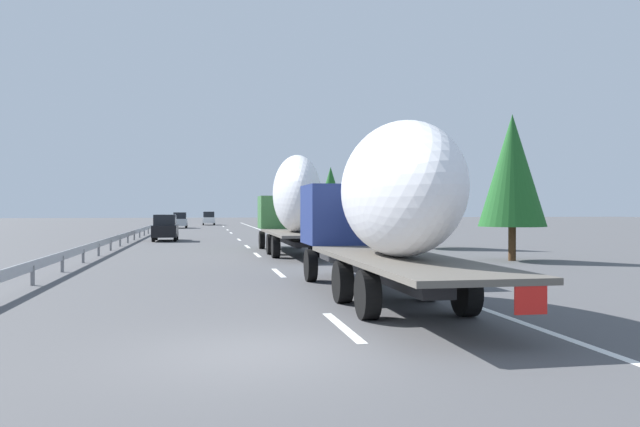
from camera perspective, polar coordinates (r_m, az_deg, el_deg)
The scene contains 24 objects.
ground_plane at distance 50.09m, azimuth -9.54°, elevation -2.28°, with size 260.00×260.00×0.00m, color #4C4C4F.
lane_stripe_0 at distance 12.54m, azimuth 2.05°, elevation -10.23°, with size 3.20×0.20×0.01m, color white.
lane_stripe_1 at distance 22.98m, azimuth -3.79°, elevation -5.39°, with size 3.20×0.20×0.01m, color white.
lane_stripe_2 at distance 32.04m, azimuth -5.72°, elevation -3.76°, with size 3.20×0.20×0.01m, color white.
lane_stripe_3 at distance 39.20m, azimuth -6.61°, elevation -3.01°, with size 3.20×0.20×0.01m, color white.
lane_stripe_4 at distance 48.39m, azimuth -7.37°, elevation -2.36°, with size 3.20×0.20×0.01m, color white.
lane_stripe_5 at distance 62.31m, azimuth -8.08°, elevation -1.75°, with size 3.20×0.20×0.01m, color white.
lane_stripe_6 at distance 71.54m, azimuth -8.40°, elevation -1.48°, with size 3.20×0.20×0.01m, color white.
lane_stripe_7 at distance 85.85m, azimuth -8.76°, elevation -1.17°, with size 3.20×0.20×0.01m, color white.
lane_stripe_8 at distance 93.18m, azimuth -8.90°, elevation -1.05°, with size 3.20×0.20×0.01m, color white.
lane_stripe_9 at distance 93.94m, azimuth -8.92°, elevation -1.04°, with size 3.20×0.20×0.01m, color white.
edge_line_right at distance 55.45m, azimuth -3.93°, elevation -2.01°, with size 110.00×0.20×0.01m, color white.
truck_lead at distance 32.03m, azimuth -2.50°, elevation 1.10°, with size 13.23×2.55×4.97m.
truck_trailing at distance 16.01m, azimuth 5.74°, elevation 0.94°, with size 13.06×2.55×4.37m.
car_silver_hatch at distance 79.57m, azimuth -12.59°, elevation -0.60°, with size 4.14×1.72×1.95m.
car_white_van at distance 94.58m, azimuth -10.07°, elevation -0.44°, with size 4.47×1.82×1.99m.
car_black_suv at distance 47.44m, azimuth -13.87°, elevation -1.27°, with size 4.32×1.75×1.94m.
road_sign at distance 49.97m, azimuth -1.82°, elevation 0.09°, with size 0.10×0.90×2.98m.
tree_0 at distance 89.70m, azimuth -2.07°, elevation 1.62°, with size 3.51×3.51×6.73m.
tree_1 at distance 38.05m, azimuth 9.80°, elevation 2.92°, with size 3.54×3.54×6.13m.
tree_2 at distance 60.31m, azimuth 0.97°, elevation 1.94°, with size 2.93×2.93×6.42m.
tree_3 at distance 29.60m, azimuth 17.06°, elevation 3.75°, with size 3.02×3.02×6.61m.
tree_4 at distance 93.17m, azimuth -4.04°, elevation 0.94°, with size 2.85×2.85×5.09m.
guardrail_median at distance 53.30m, azimuth -16.06°, elevation -1.51°, with size 94.00×0.10×0.76m.
Camera 1 is at (-10.03, 0.89, 2.31)m, focal length 35.24 mm.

